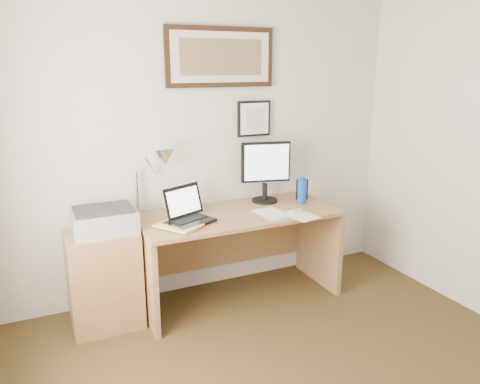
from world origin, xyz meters
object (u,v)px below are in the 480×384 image
desk (235,237)px  book (168,230)px  side_cabinet (104,279)px  lcd_monitor (266,169)px  laptop (187,214)px  water_bottle (302,191)px  printer (104,220)px

desk → book: bearing=-156.2°
side_cabinet → desk: 1.08m
side_cabinet → book: bearing=-29.9°
book → lcd_monitor: 1.08m
side_cabinet → lcd_monitor: lcd_monitor is taller
laptop → side_cabinet: bearing=172.0°
book → desk: 0.74m
side_cabinet → water_bottle: water_bottle is taller
laptop → lcd_monitor: 0.84m
desk → side_cabinet: bearing=-178.1°
desk → lcd_monitor: lcd_monitor is taller
book → printer: (-0.40, 0.25, 0.06)m
laptop → book: bearing=-141.0°
book → printer: 0.47m
side_cabinet → water_bottle: 1.74m
side_cabinet → lcd_monitor: 1.56m
book → laptop: laptop is taller
water_bottle → laptop: laptop is taller
book → printer: size_ratio=0.70×
side_cabinet → book: size_ratio=2.38×
desk → water_bottle: bearing=-6.9°
water_bottle → desk: water_bottle is taller
water_bottle → laptop: 1.04m
side_cabinet → printer: (0.03, 0.00, 0.45)m
desk → printer: (-1.04, -0.03, 0.30)m
water_bottle → lcd_monitor: bearing=146.6°
side_cabinet → printer: printer is taller
desk → lcd_monitor: 0.63m
lcd_monitor → laptop: bearing=-163.9°
water_bottle → printer: 1.63m
printer → desk: bearing=1.7°
lcd_monitor → printer: size_ratio=1.18×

